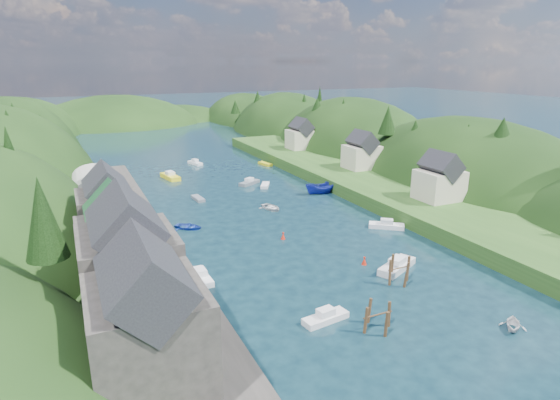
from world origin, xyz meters
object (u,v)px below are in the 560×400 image
piling_cluster_near (377,320)px  channel_buoy_far (283,236)px  channel_buoy_near (364,261)px  piling_cluster_far (399,273)px

piling_cluster_near → channel_buoy_far: (1.98, 25.69, -0.60)m
channel_buoy_far → channel_buoy_near: bearing=-65.6°
channel_buoy_far → piling_cluster_near: bearing=-94.4°
piling_cluster_far → channel_buoy_near: bearing=96.6°
piling_cluster_near → piling_cluster_far: bearing=41.0°
piling_cluster_near → channel_buoy_near: bearing=60.0°
piling_cluster_far → channel_buoy_far: size_ratio=3.38×
piling_cluster_near → channel_buoy_far: piling_cluster_near is taller
channel_buoy_near → channel_buoy_far: size_ratio=1.00×
channel_buoy_near → channel_buoy_far: bearing=114.4°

